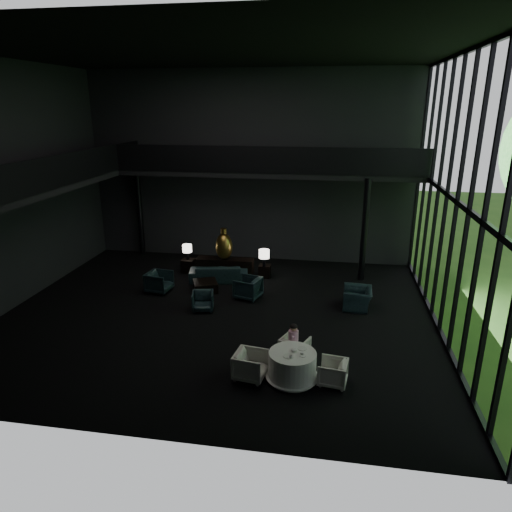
% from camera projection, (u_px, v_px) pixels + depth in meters
% --- Properties ---
extents(floor, '(14.00, 12.00, 0.02)m').
position_uv_depth(floor, '(219.00, 314.00, 15.04)').
color(floor, black).
rests_on(floor, ground).
extents(ceiling, '(14.00, 12.00, 0.02)m').
position_uv_depth(ceiling, '(211.00, 50.00, 12.52)').
color(ceiling, black).
rests_on(ceiling, ground).
extents(wall_back, '(14.00, 0.04, 8.00)m').
position_uv_depth(wall_back, '(250.00, 168.00, 19.40)').
color(wall_back, black).
rests_on(wall_back, ground).
extents(wall_front, '(14.00, 0.04, 8.00)m').
position_uv_depth(wall_front, '(133.00, 256.00, 8.17)').
color(wall_front, black).
rests_on(wall_front, ground).
extents(wall_left, '(0.04, 12.00, 8.00)m').
position_uv_depth(wall_left, '(7.00, 188.00, 14.86)').
color(wall_left, black).
rests_on(wall_left, ground).
extents(curtain_wall, '(0.20, 12.00, 8.00)m').
position_uv_depth(curtain_wall, '(457.00, 202.00, 12.71)').
color(curtain_wall, black).
rests_on(curtain_wall, ground).
extents(mezzanine_left, '(2.00, 12.00, 0.25)m').
position_uv_depth(mezzanine_left, '(35.00, 189.00, 14.71)').
color(mezzanine_left, black).
rests_on(mezzanine_left, wall_left).
extents(mezzanine_back, '(12.00, 2.00, 0.25)m').
position_uv_depth(mezzanine_back, '(270.00, 172.00, 18.31)').
color(mezzanine_back, black).
rests_on(mezzanine_back, wall_back).
extents(railing_left, '(0.06, 12.00, 1.00)m').
position_uv_depth(railing_left, '(60.00, 171.00, 14.37)').
color(railing_left, black).
rests_on(railing_left, mezzanine_left).
extents(railing_back, '(12.00, 0.06, 1.00)m').
position_uv_depth(railing_back, '(267.00, 160.00, 17.19)').
color(railing_back, black).
rests_on(railing_back, mezzanine_back).
extents(column_nw, '(0.24, 0.24, 4.00)m').
position_uv_depth(column_nw, '(140.00, 212.00, 20.52)').
color(column_nw, black).
rests_on(column_nw, floor).
extents(column_ne, '(0.24, 0.24, 4.00)m').
position_uv_depth(column_ne, '(364.00, 231.00, 17.42)').
color(column_ne, black).
rests_on(column_ne, floor).
extents(console, '(2.30, 0.52, 0.73)m').
position_uv_depth(console, '(225.00, 267.00, 18.33)').
color(console, black).
rests_on(console, floor).
extents(bronze_urn, '(0.67, 0.67, 1.26)m').
position_uv_depth(bronze_urn, '(224.00, 246.00, 17.97)').
color(bronze_urn, '#A18939').
rests_on(bronze_urn, console).
extents(side_table_left, '(0.49, 0.49, 0.54)m').
position_uv_depth(side_table_left, '(188.00, 266.00, 18.79)').
color(side_table_left, black).
rests_on(side_table_left, floor).
extents(table_lamp_left, '(0.38, 0.38, 0.64)m').
position_uv_depth(table_lamp_left, '(187.00, 249.00, 18.53)').
color(table_lamp_left, black).
rests_on(table_lamp_left, side_table_left).
extents(side_table_right, '(0.46, 0.46, 0.50)m').
position_uv_depth(side_table_right, '(265.00, 271.00, 18.24)').
color(side_table_right, black).
rests_on(side_table_right, floor).
extents(table_lamp_right, '(0.41, 0.41, 0.69)m').
position_uv_depth(table_lamp_right, '(264.00, 255.00, 17.84)').
color(table_lamp_right, black).
rests_on(table_lamp_right, side_table_right).
extents(sofa, '(2.53, 1.16, 0.95)m').
position_uv_depth(sofa, '(219.00, 269.00, 17.77)').
color(sofa, black).
rests_on(sofa, floor).
extents(lounge_armchair_west, '(0.95, 1.00, 0.92)m').
position_uv_depth(lounge_armchair_west, '(159.00, 280.00, 16.72)').
color(lounge_armchair_west, black).
rests_on(lounge_armchair_west, floor).
extents(lounge_armchair_east, '(1.07, 1.11, 0.93)m').
position_uv_depth(lounge_armchair_east, '(248.00, 286.00, 16.17)').
color(lounge_armchair_east, black).
rests_on(lounge_armchair_east, floor).
extents(lounge_armchair_south, '(0.76, 0.72, 0.66)m').
position_uv_depth(lounge_armchair_south, '(203.00, 301.00, 15.25)').
color(lounge_armchair_south, black).
rests_on(lounge_armchair_south, floor).
extents(window_armchair, '(0.74, 1.08, 0.92)m').
position_uv_depth(window_armchair, '(358.00, 295.00, 15.39)').
color(window_armchair, black).
rests_on(window_armchair, floor).
extents(coffee_table, '(1.10, 1.10, 0.38)m').
position_uv_depth(coffee_table, '(205.00, 286.00, 16.87)').
color(coffee_table, black).
rests_on(coffee_table, floor).
extents(dining_table, '(1.35, 1.35, 0.75)m').
position_uv_depth(dining_table, '(292.00, 368.00, 11.39)').
color(dining_table, white).
rests_on(dining_table, floor).
extents(dining_chair_north, '(0.78, 0.76, 0.63)m').
position_uv_depth(dining_chair_north, '(295.00, 348.00, 12.34)').
color(dining_chair_north, '#A6A397').
rests_on(dining_chair_north, floor).
extents(dining_chair_east, '(0.64, 0.67, 0.62)m').
position_uv_depth(dining_chair_east, '(333.00, 373.00, 11.21)').
color(dining_chair_east, '#A9A9A9').
rests_on(dining_chair_east, floor).
extents(dining_chair_west, '(0.82, 0.86, 0.78)m').
position_uv_depth(dining_chair_west, '(250.00, 364.00, 11.43)').
color(dining_chair_west, '#A7A193').
rests_on(dining_chair_west, floor).
extents(child, '(0.27, 0.27, 0.58)m').
position_uv_depth(child, '(293.00, 334.00, 12.20)').
color(child, '#CD91B3').
rests_on(child, dining_chair_north).
extents(plate_a, '(0.32, 0.32, 0.02)m').
position_uv_depth(plate_a, '(289.00, 356.00, 11.08)').
color(plate_a, white).
rests_on(plate_a, dining_table).
extents(plate_b, '(0.26, 0.26, 0.02)m').
position_uv_depth(plate_b, '(302.00, 349.00, 11.43)').
color(plate_b, white).
rests_on(plate_b, dining_table).
extents(saucer, '(0.20, 0.20, 0.01)m').
position_uv_depth(saucer, '(303.00, 356.00, 11.11)').
color(saucer, white).
rests_on(saucer, dining_table).
extents(coffee_cup, '(0.09, 0.09, 0.06)m').
position_uv_depth(coffee_cup, '(302.00, 353.00, 11.16)').
color(coffee_cup, white).
rests_on(coffee_cup, saucer).
extents(cereal_bowl, '(0.15, 0.15, 0.08)m').
position_uv_depth(cereal_bowl, '(294.00, 350.00, 11.30)').
color(cereal_bowl, white).
rests_on(cereal_bowl, dining_table).
extents(cream_pot, '(0.08, 0.08, 0.08)m').
position_uv_depth(cream_pot, '(291.00, 357.00, 10.99)').
color(cream_pot, '#99999E').
rests_on(cream_pot, dining_table).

